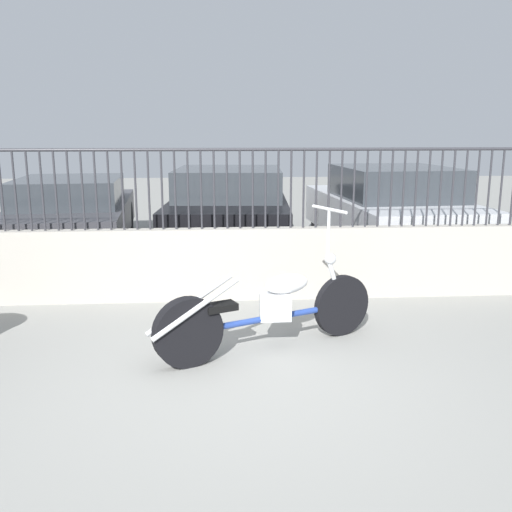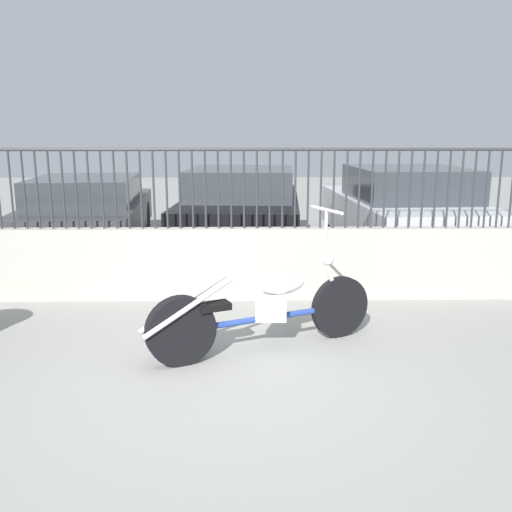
{
  "view_description": "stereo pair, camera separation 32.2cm",
  "coord_description": "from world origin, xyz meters",
  "px_view_note": "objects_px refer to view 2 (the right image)",
  "views": [
    {
      "loc": [
        -0.21,
        -4.25,
        1.96
      ],
      "look_at": [
        0.2,
        1.43,
        0.7
      ],
      "focal_mm": 40.0,
      "sensor_mm": 36.0,
      "label": 1
    },
    {
      "loc": [
        0.11,
        -4.26,
        1.96
      ],
      "look_at": [
        0.2,
        1.43,
        0.7
      ],
      "focal_mm": 40.0,
      "sensor_mm": 36.0,
      "label": 2
    }
  ],
  "objects_px": {
    "motorcycle_blue": "(254,311)",
    "car_silver": "(404,210)",
    "car_dark_grey": "(88,212)",
    "car_black": "(242,209)"
  },
  "relations": [
    {
      "from": "car_silver",
      "to": "car_black",
      "type": "bearing_deg",
      "value": 80.77
    },
    {
      "from": "motorcycle_blue",
      "to": "car_silver",
      "type": "height_order",
      "value": "car_silver"
    },
    {
      "from": "motorcycle_blue",
      "to": "car_silver",
      "type": "xyz_separation_m",
      "value": [
        2.47,
        4.23,
        0.32
      ]
    },
    {
      "from": "motorcycle_blue",
      "to": "car_silver",
      "type": "distance_m",
      "value": 4.91
    },
    {
      "from": "motorcycle_blue",
      "to": "car_black",
      "type": "bearing_deg",
      "value": 67.75
    },
    {
      "from": "car_dark_grey",
      "to": "car_black",
      "type": "bearing_deg",
      "value": -96.02
    },
    {
      "from": "car_dark_grey",
      "to": "motorcycle_blue",
      "type": "bearing_deg",
      "value": -154.17
    },
    {
      "from": "car_dark_grey",
      "to": "car_black",
      "type": "height_order",
      "value": "car_black"
    },
    {
      "from": "car_dark_grey",
      "to": "car_silver",
      "type": "distance_m",
      "value": 5.18
    },
    {
      "from": "motorcycle_blue",
      "to": "car_black",
      "type": "xyz_separation_m",
      "value": [
        -0.15,
        4.51,
        0.31
      ]
    }
  ]
}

